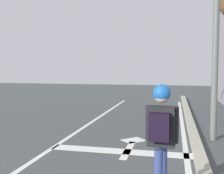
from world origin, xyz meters
TOP-DOWN VIEW (x-y plane):
  - lane_line_center at (0.41, 6.00)m, footprint 0.12×20.00m
  - lane_line_curbside at (3.44, 6.00)m, footprint 0.12×20.00m
  - stop_bar at (2.00, 6.70)m, footprint 3.17×0.40m
  - lane_arrow_stem at (2.16, 6.85)m, footprint 0.16×1.40m
  - lane_arrow_head at (2.16, 7.70)m, footprint 0.71×0.71m
  - curb_strip at (3.69, 6.00)m, footprint 0.24×24.00m
  - skater at (3.00, 4.41)m, footprint 0.44×0.60m
  - traffic_signal_mast at (3.23, 8.20)m, footprint 4.23×0.34m

SIDE VIEW (x-z plane):
  - lane_line_center at x=0.41m, z-range 0.00..0.01m
  - lane_line_curbside at x=3.44m, z-range 0.00..0.01m
  - stop_bar at x=2.00m, z-range 0.00..0.01m
  - lane_arrow_stem at x=2.16m, z-range 0.00..0.01m
  - lane_arrow_head at x=2.16m, z-range 0.00..0.01m
  - curb_strip at x=3.69m, z-range 0.00..0.14m
  - skater at x=3.00m, z-range 0.27..1.86m
  - traffic_signal_mast at x=3.23m, z-range 0.93..5.87m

